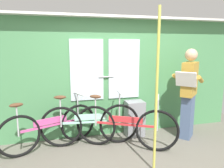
# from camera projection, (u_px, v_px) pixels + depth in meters

# --- Properties ---
(train_door_wall) EXTENTS (4.92, 0.28, 2.21)m
(train_door_wall) POSITION_uv_depth(u_px,v_px,m) (115.00, 75.00, 4.04)
(train_door_wall) COLOR #4C8C56
(train_door_wall) RESTS_ON ground_plane
(bicycle_near_door) EXTENTS (1.69, 0.44, 0.91)m
(bicycle_near_door) POSITION_uv_depth(u_px,v_px,m) (90.00, 124.00, 3.65)
(bicycle_near_door) COLOR black
(bicycle_near_door) RESTS_ON ground_plane
(bicycle_leaning_behind) EXTENTS (1.58, 0.72, 0.88)m
(bicycle_leaning_behind) POSITION_uv_depth(u_px,v_px,m) (50.00, 128.00, 3.53)
(bicycle_leaning_behind) COLOR black
(bicycle_leaning_behind) RESTS_ON ground_plane
(bicycle_by_pole) EXTENTS (1.55, 0.86, 0.91)m
(bicycle_by_pole) POSITION_uv_depth(u_px,v_px,m) (125.00, 127.00, 3.54)
(bicycle_by_pole) COLOR black
(bicycle_by_pole) RESTS_ON ground_plane
(passenger_reading_newspaper) EXTENTS (0.61, 0.60, 1.64)m
(passenger_reading_newspaper) POSITION_uv_depth(u_px,v_px,m) (189.00, 92.00, 3.88)
(passenger_reading_newspaper) COLOR slate
(passenger_reading_newspaper) RESTS_ON ground_plane
(trash_bin_by_wall) EXTENTS (0.34, 0.28, 0.67)m
(trash_bin_by_wall) POSITION_uv_depth(u_px,v_px,m) (134.00, 118.00, 4.06)
(trash_bin_by_wall) COLOR gray
(trash_bin_by_wall) RESTS_ON ground_plane
(handrail_pole) EXTENTS (0.04, 0.04, 2.17)m
(handrail_pole) POSITION_uv_depth(u_px,v_px,m) (157.00, 93.00, 2.75)
(handrail_pole) COLOR #C6C14C
(handrail_pole) RESTS_ON ground_plane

